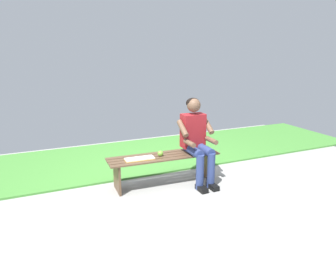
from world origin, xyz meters
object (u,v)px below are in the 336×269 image
object	(u,v)px
person_seated	(197,138)
apple	(160,153)
bench_near	(164,162)
book_open	(140,159)

from	to	relation	value
person_seated	apple	bearing A→B (deg)	-9.47
bench_near	apple	size ratio (longest dim) A/B	19.81
person_seated	apple	world-z (taller)	person_seated
book_open	apple	bearing A→B (deg)	-174.69
person_seated	bench_near	bearing A→B (deg)	-11.79
bench_near	book_open	world-z (taller)	book_open
person_seated	book_open	size ratio (longest dim) A/B	2.98
person_seated	apple	size ratio (longest dim) A/B	15.01
bench_near	person_seated	distance (m)	0.60
person_seated	book_open	world-z (taller)	person_seated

